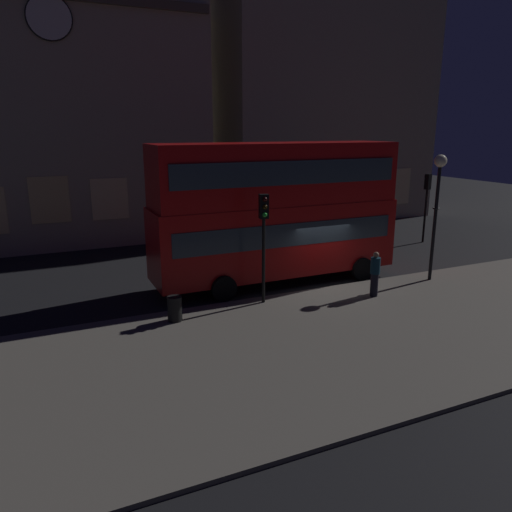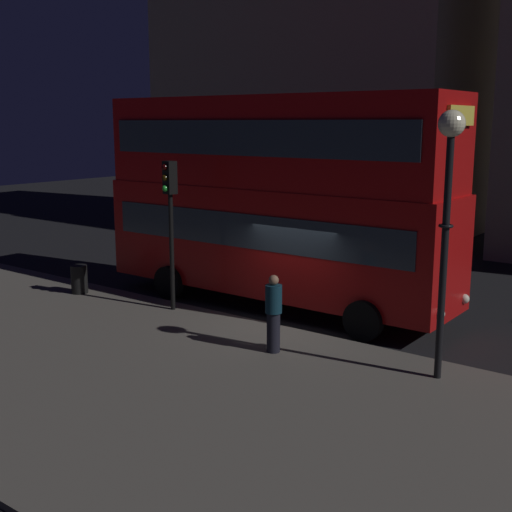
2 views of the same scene
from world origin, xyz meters
The scene contains 10 objects.
ground_plane centered at (0.00, 0.00, 0.00)m, with size 80.00×80.00×0.00m, color black.
sidewalk_slab centered at (0.00, -4.80, 0.06)m, with size 44.00×8.64×0.12m, color #5B564F.
building_with_clock centered at (-8.23, 14.54, 7.66)m, with size 14.75×8.38×15.31m.
building_plain_facade centered at (8.64, 14.53, 9.63)m, with size 14.91×7.29×19.25m.
double_decker_bus centered at (-1.48, 1.25, 3.17)m, with size 10.39×2.83×5.74m.
traffic_light_near_kerb centered at (-3.15, -1.07, 2.97)m, with size 0.37×0.39×3.96m.
traffic_light_far_side centered at (9.49, 4.45, 2.78)m, with size 0.37×0.39×3.85m.
street_lamp centered at (4.41, -1.45, 3.93)m, with size 0.50×0.50×5.17m.
pedestrian centered at (0.96, -2.17, 1.01)m, with size 0.37×0.37×1.73m.
litter_bin centered at (-6.56, -1.45, 0.54)m, with size 0.48×0.48×0.83m, color black.
Camera 1 is at (-10.37, -16.29, 6.30)m, focal length 34.24 mm.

